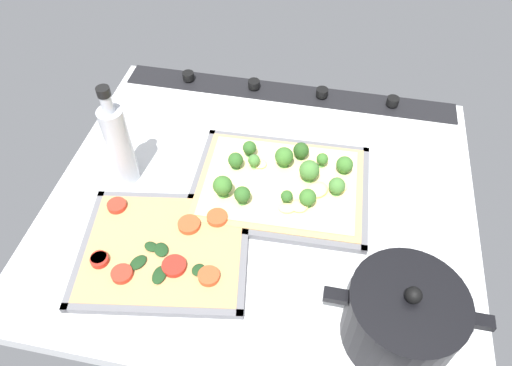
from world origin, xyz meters
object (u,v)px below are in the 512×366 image
(baking_tray_back, at_px, (164,250))
(oil_bottle, at_px, (119,143))
(veggie_pizza_back, at_px, (163,248))
(broccoli_pizza, at_px, (283,181))
(baking_tray_front, at_px, (280,187))
(cooking_pot, at_px, (402,318))

(baking_tray_back, height_order, oil_bottle, oil_bottle)
(baking_tray_back, relative_size, veggie_pizza_back, 1.09)
(broccoli_pizza, bearing_deg, oil_bottle, 5.38)
(baking_tray_front, relative_size, broccoli_pizza, 1.08)
(cooking_pot, bearing_deg, broccoli_pizza, -50.18)
(broccoli_pizza, xyz_separation_m, cooking_pot, (-0.22, 0.26, 0.04))
(broccoli_pizza, relative_size, cooking_pot, 1.36)
(baking_tray_front, bearing_deg, veggie_pizza_back, 46.65)
(broccoli_pizza, distance_m, oil_bottle, 0.32)
(veggie_pizza_back, xyz_separation_m, cooking_pot, (-0.40, 0.07, 0.05))
(veggie_pizza_back, height_order, cooking_pot, cooking_pot)
(cooking_pot, bearing_deg, veggie_pizza_back, -10.55)
(broccoli_pizza, height_order, baking_tray_back, broccoli_pizza)
(broccoli_pizza, relative_size, baking_tray_back, 0.99)
(baking_tray_back, bearing_deg, broccoli_pizza, -133.82)
(baking_tray_front, bearing_deg, cooking_pot, 130.47)
(veggie_pizza_back, relative_size, oil_bottle, 1.36)
(baking_tray_front, xyz_separation_m, oil_bottle, (0.31, 0.03, 0.09))
(veggie_pizza_back, distance_m, cooking_pot, 0.41)
(baking_tray_front, height_order, broccoli_pizza, broccoli_pizza)
(baking_tray_front, bearing_deg, broccoli_pizza, -157.41)
(oil_bottle, bearing_deg, baking_tray_back, 128.90)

